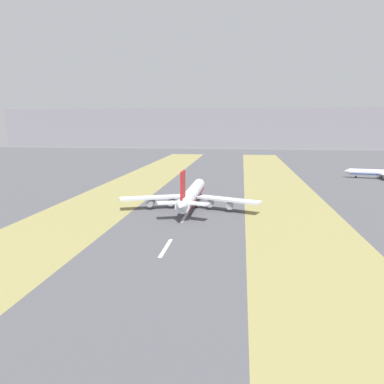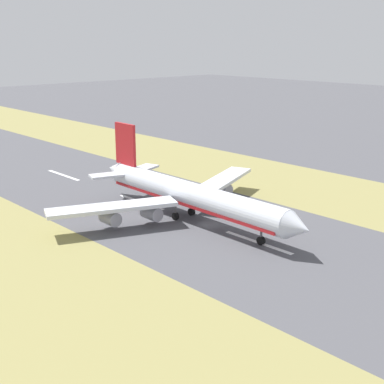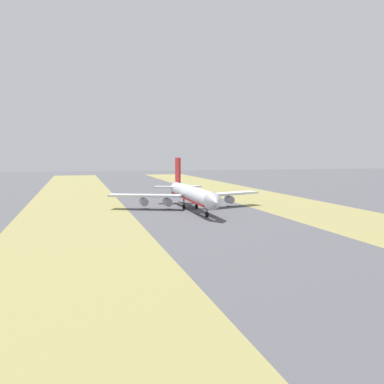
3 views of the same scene
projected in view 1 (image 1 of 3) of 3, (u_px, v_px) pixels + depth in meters
name	position (u px, v px, depth m)	size (l,w,h in m)	color
ground_plane	(193.00, 204.00, 180.83)	(800.00, 800.00, 0.00)	#4C4C51
grass_median_west	(103.00, 202.00, 186.64)	(40.00, 600.00, 0.01)	olive
grass_median_east	(288.00, 207.00, 175.02)	(40.00, 600.00, 0.01)	olive
centreline_dash_near	(166.00, 248.00, 117.57)	(1.20, 18.00, 0.01)	silver
centreline_dash_mid	(185.00, 217.00, 156.57)	(1.20, 18.00, 0.01)	silver
centreline_dash_far	(196.00, 198.00, 195.58)	(1.20, 18.00, 0.01)	silver
airplane_main_jet	(191.00, 195.00, 173.09)	(64.13, 67.04, 20.20)	silver
airplane_parked_apron	(382.00, 173.00, 263.52)	(48.12, 45.30, 14.56)	silver
mountain_ridge	(229.00, 127.00, 682.17)	(800.00, 120.00, 64.02)	gray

